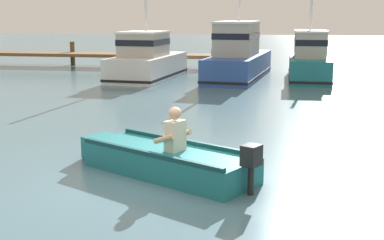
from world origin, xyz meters
The scene contains 6 objects.
ground_plane centered at (0.00, 0.00, 0.00)m, with size 120.00×120.00×0.00m, color slate.
wooden_dock centered at (-7.36, 17.40, 0.62)m, with size 12.42×1.64×1.25m.
rowboat_with_person centered at (-0.18, 0.19, 0.25)m, with size 3.46×2.45×1.19m.
moored_boat_white centered at (-3.87, 12.99, 0.75)m, with size 2.52×5.16×4.77m.
moored_boat_blue centered at (-0.11, 13.75, 0.88)m, with size 2.56×6.46×4.82m.
moored_boat_teal centered at (2.81, 13.90, 0.76)m, with size 1.60×5.01×3.50m.
Camera 1 is at (1.76, -8.25, 2.71)m, focal length 48.91 mm.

